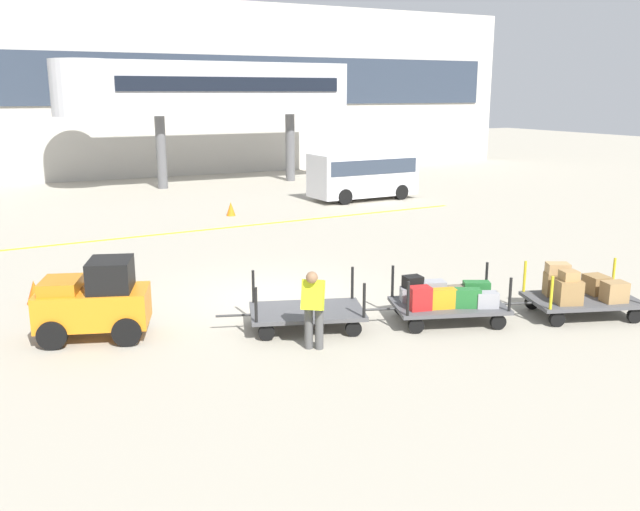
{
  "coord_description": "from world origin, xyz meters",
  "views": [
    {
      "loc": [
        -5.84,
        -14.3,
        4.71
      ],
      "look_at": [
        1.28,
        0.12,
        0.86
      ],
      "focal_mm": 38.23,
      "sensor_mm": 36.0,
      "label": 1
    }
  ],
  "objects_px": {
    "safety_cone_near": "(34,292)",
    "shuttle_van": "(363,172)",
    "baggage_cart_middle": "(446,299)",
    "baggage_cart_tail": "(580,292)",
    "baggage_cart_lead": "(306,312)",
    "safety_cone_far": "(231,209)",
    "baggage_tug": "(95,301)",
    "baggage_handler": "(313,306)"
  },
  "relations": [
    {
      "from": "baggage_cart_middle",
      "to": "shuttle_van",
      "type": "bearing_deg",
      "value": 66.07
    },
    {
      "from": "safety_cone_near",
      "to": "safety_cone_far",
      "type": "bearing_deg",
      "value": 48.85
    },
    {
      "from": "shuttle_van",
      "to": "safety_cone_near",
      "type": "xyz_separation_m",
      "value": [
        -14.57,
        -10.32,
        -0.96
      ]
    },
    {
      "from": "baggage_cart_middle",
      "to": "safety_cone_near",
      "type": "bearing_deg",
      "value": 145.73
    },
    {
      "from": "baggage_cart_lead",
      "to": "baggage_cart_tail",
      "type": "relative_size",
      "value": 1.0
    },
    {
      "from": "baggage_tug",
      "to": "safety_cone_far",
      "type": "relative_size",
      "value": 4.26
    },
    {
      "from": "baggage_cart_tail",
      "to": "baggage_cart_middle",
      "type": "bearing_deg",
      "value": 161.12
    },
    {
      "from": "baggage_cart_tail",
      "to": "safety_cone_far",
      "type": "height_order",
      "value": "baggage_cart_tail"
    },
    {
      "from": "baggage_cart_middle",
      "to": "baggage_cart_tail",
      "type": "bearing_deg",
      "value": -18.88
    },
    {
      "from": "baggage_cart_lead",
      "to": "baggage_handler",
      "type": "bearing_deg",
      "value": -109.17
    },
    {
      "from": "baggage_handler",
      "to": "shuttle_van",
      "type": "height_order",
      "value": "shuttle_van"
    },
    {
      "from": "safety_cone_near",
      "to": "baggage_tug",
      "type": "bearing_deg",
      "value": -72.6
    },
    {
      "from": "safety_cone_near",
      "to": "shuttle_van",
      "type": "bearing_deg",
      "value": 35.31
    },
    {
      "from": "baggage_cart_lead",
      "to": "baggage_cart_tail",
      "type": "bearing_deg",
      "value": -18.66
    },
    {
      "from": "baggage_cart_middle",
      "to": "baggage_cart_tail",
      "type": "xyz_separation_m",
      "value": [
        2.82,
        -0.96,
        0.04
      ]
    },
    {
      "from": "safety_cone_near",
      "to": "safety_cone_far",
      "type": "distance_m",
      "value": 11.87
    },
    {
      "from": "baggage_cart_middle",
      "to": "baggage_handler",
      "type": "bearing_deg",
      "value": -176.1
    },
    {
      "from": "baggage_cart_tail",
      "to": "shuttle_van",
      "type": "bearing_deg",
      "value": 76.11
    },
    {
      "from": "shuttle_van",
      "to": "safety_cone_near",
      "type": "height_order",
      "value": "shuttle_van"
    },
    {
      "from": "baggage_tug",
      "to": "shuttle_van",
      "type": "relative_size",
      "value": 0.48
    },
    {
      "from": "baggage_cart_middle",
      "to": "safety_cone_far",
      "type": "bearing_deg",
      "value": 89.44
    },
    {
      "from": "safety_cone_near",
      "to": "safety_cone_far",
      "type": "xyz_separation_m",
      "value": [
        7.81,
        8.94,
        0.0
      ]
    },
    {
      "from": "baggage_tug",
      "to": "baggage_cart_tail",
      "type": "bearing_deg",
      "value": -18.63
    },
    {
      "from": "safety_cone_near",
      "to": "baggage_cart_tail",
      "type": "bearing_deg",
      "value": -30.55
    },
    {
      "from": "baggage_cart_tail",
      "to": "safety_cone_far",
      "type": "distance_m",
      "value": 15.37
    },
    {
      "from": "baggage_cart_middle",
      "to": "safety_cone_far",
      "type": "distance_m",
      "value": 14.17
    },
    {
      "from": "baggage_cart_tail",
      "to": "shuttle_van",
      "type": "xyz_separation_m",
      "value": [
        4.08,
        16.51,
        0.69
      ]
    },
    {
      "from": "baggage_tug",
      "to": "baggage_handler",
      "type": "xyz_separation_m",
      "value": [
        3.54,
        -2.48,
        0.11
      ]
    },
    {
      "from": "baggage_tug",
      "to": "baggage_cart_tail",
      "type": "height_order",
      "value": "baggage_tug"
    },
    {
      "from": "safety_cone_far",
      "to": "baggage_cart_tail",
      "type": "bearing_deg",
      "value": -79.97
    },
    {
      "from": "baggage_tug",
      "to": "baggage_handler",
      "type": "bearing_deg",
      "value": -35.0
    },
    {
      "from": "baggage_handler",
      "to": "safety_cone_far",
      "type": "xyz_separation_m",
      "value": [
        3.34,
        14.39,
        -0.59
      ]
    },
    {
      "from": "baggage_cart_lead",
      "to": "safety_cone_far",
      "type": "relative_size",
      "value": 5.59
    },
    {
      "from": "baggage_cart_middle",
      "to": "safety_cone_near",
      "type": "relative_size",
      "value": 5.59
    },
    {
      "from": "baggage_handler",
      "to": "shuttle_van",
      "type": "relative_size",
      "value": 0.32
    },
    {
      "from": "baggage_cart_lead",
      "to": "shuttle_van",
      "type": "height_order",
      "value": "shuttle_van"
    },
    {
      "from": "shuttle_van",
      "to": "baggage_tug",
      "type": "bearing_deg",
      "value": -135.75
    },
    {
      "from": "shuttle_van",
      "to": "safety_cone_far",
      "type": "relative_size",
      "value": 8.87
    },
    {
      "from": "baggage_tug",
      "to": "baggage_cart_middle",
      "type": "distance_m",
      "value": 7.12
    },
    {
      "from": "baggage_cart_lead",
      "to": "baggage_handler",
      "type": "distance_m",
      "value": 1.33
    },
    {
      "from": "baggage_handler",
      "to": "safety_cone_near",
      "type": "xyz_separation_m",
      "value": [
        -4.47,
        5.45,
        -0.59
      ]
    },
    {
      "from": "shuttle_van",
      "to": "safety_cone_far",
      "type": "bearing_deg",
      "value": -168.46
    }
  ]
}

